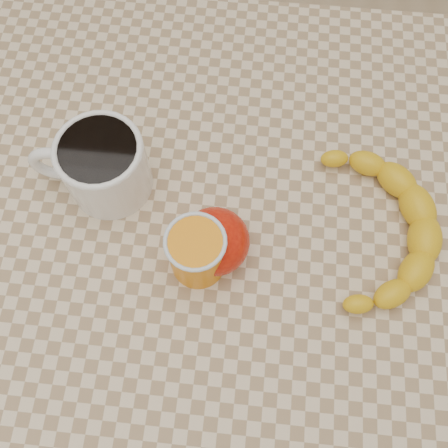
# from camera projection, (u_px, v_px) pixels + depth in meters

# --- Properties ---
(ground) EXTENTS (3.00, 3.00, 0.00)m
(ground) POSITION_uv_depth(u_px,v_px,m) (224.00, 331.00, 1.35)
(ground) COLOR tan
(ground) RESTS_ON ground
(table) EXTENTS (0.80, 0.80, 0.75)m
(table) POSITION_uv_depth(u_px,v_px,m) (224.00, 251.00, 0.73)
(table) COLOR beige
(table) RESTS_ON ground
(coffee_mug) EXTENTS (0.16, 0.11, 0.09)m
(coffee_mug) POSITION_uv_depth(u_px,v_px,m) (102.00, 165.00, 0.63)
(coffee_mug) COLOR white
(coffee_mug) RESTS_ON table
(orange_juice_glass) EXTENTS (0.07, 0.07, 0.08)m
(orange_juice_glass) POSITION_uv_depth(u_px,v_px,m) (197.00, 252.00, 0.59)
(orange_juice_glass) COLOR orange
(orange_juice_glass) RESTS_ON table
(apple) EXTENTS (0.09, 0.09, 0.08)m
(apple) POSITION_uv_depth(u_px,v_px,m) (215.00, 241.00, 0.60)
(apple) COLOR #A00D05
(apple) RESTS_ON table
(banana) EXTENTS (0.19, 0.27, 0.04)m
(banana) POSITION_uv_depth(u_px,v_px,m) (379.00, 229.00, 0.63)
(banana) COLOR yellow
(banana) RESTS_ON table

